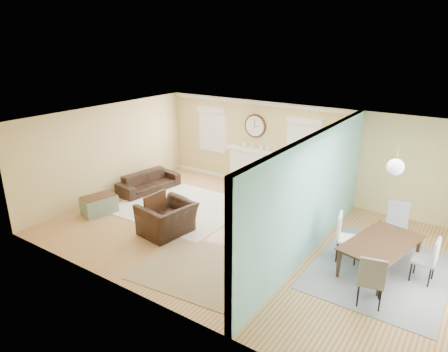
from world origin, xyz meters
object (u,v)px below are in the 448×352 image
(eames_chair, at_px, (167,219))
(dining_table, at_px, (381,257))
(sofa, at_px, (149,182))
(green_chair, at_px, (301,196))
(credenza, at_px, (317,210))

(eames_chair, height_order, dining_table, eames_chair)
(sofa, bearing_deg, green_chair, -64.12)
(green_chair, distance_m, dining_table, 3.20)
(sofa, relative_size, credenza, 1.36)
(sofa, bearing_deg, dining_table, -86.82)
(green_chair, relative_size, credenza, 0.56)
(dining_table, bearing_deg, credenza, 68.70)
(sofa, height_order, dining_table, dining_table)
(green_chair, relative_size, dining_table, 0.44)
(credenza, bearing_deg, sofa, -172.91)
(eames_chair, height_order, green_chair, eames_chair)
(eames_chair, distance_m, credenza, 3.59)
(green_chair, height_order, dining_table, green_chair)
(eames_chair, bearing_deg, green_chair, 156.21)
(eames_chair, xyz_separation_m, green_chair, (1.96, 3.10, -0.02))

